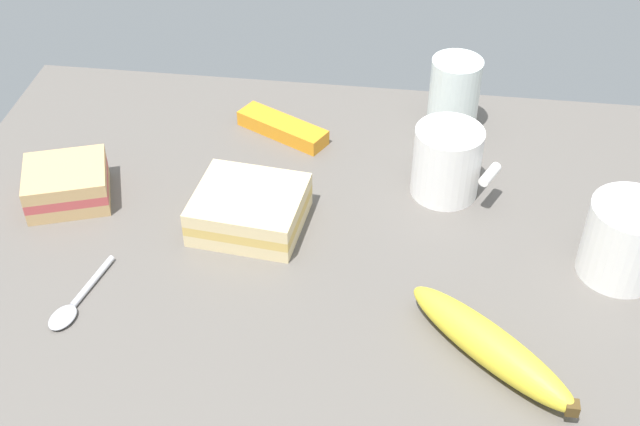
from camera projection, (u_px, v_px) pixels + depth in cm
name	position (u px, v px, depth cm)	size (l,w,h in cm)	color
tabletop	(320.00, 240.00, 95.54)	(90.00, 64.00, 2.00)	#5B5651
coffee_mug_black	(626.00, 239.00, 87.39)	(11.08, 8.64, 8.71)	white
coffee_mug_milky	(447.00, 161.00, 97.97)	(10.16, 8.23, 8.63)	white
sandwich_main	(249.00, 209.00, 94.74)	(12.98, 11.93, 4.40)	beige
sandwich_side	(67.00, 184.00, 98.27)	(11.56, 10.99, 4.40)	tan
glass_of_milk	(453.00, 100.00, 108.20)	(6.47, 6.47, 10.10)	silver
banana	(490.00, 346.00, 79.54)	(17.35, 16.21, 3.93)	yellow
spoon	(74.00, 304.00, 85.90)	(3.98, 11.27, 0.80)	silver
snack_bar	(283.00, 128.00, 109.38)	(12.44, 3.44, 2.00)	orange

